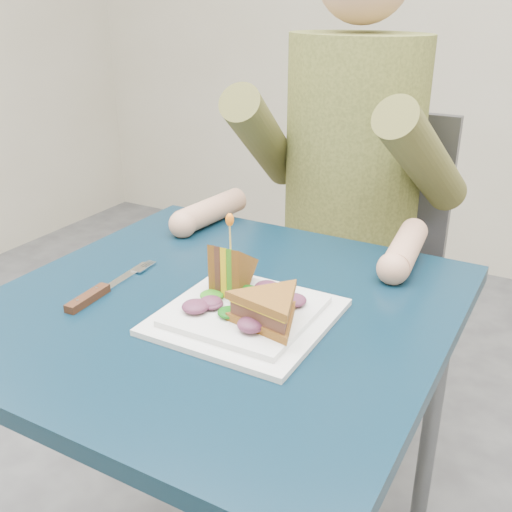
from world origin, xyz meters
The scene contains 12 objects.
table centered at (0.00, 0.00, 0.65)m, with size 0.75×0.75×0.73m.
chair centered at (0.00, 0.71, 0.54)m, with size 0.42×0.40×0.93m.
diner centered at (0.00, 0.59, 0.91)m, with size 0.54×0.59×0.74m.
plate centered at (0.07, -0.03, 0.74)m, with size 0.26×0.26×0.02m.
sandwich_flat centered at (0.12, -0.05, 0.78)m, with size 0.16×0.16×0.05m.
sandwich_upright centered at (0.01, 0.02, 0.78)m, with size 0.08×0.13×0.13m.
fork centered at (-0.20, -0.02, 0.73)m, with size 0.02×0.18×0.01m.
knife centered at (-0.20, -0.09, 0.74)m, with size 0.03×0.22×0.02m.
toothpick centered at (0.01, 0.02, 0.85)m, with size 0.00×0.00×0.06m, color tan.
toothpick_frill centered at (0.01, 0.02, 0.88)m, with size 0.01×0.01×0.02m, color orange.
lettuce_spill centered at (0.07, -0.02, 0.76)m, with size 0.15×0.13×0.02m, color #337A14, non-canonical shape.
onion_ring centered at (0.08, -0.02, 0.77)m, with size 0.04×0.04×0.01m, color #9E4C7A.
Camera 1 is at (0.49, -0.75, 1.21)m, focal length 42.00 mm.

